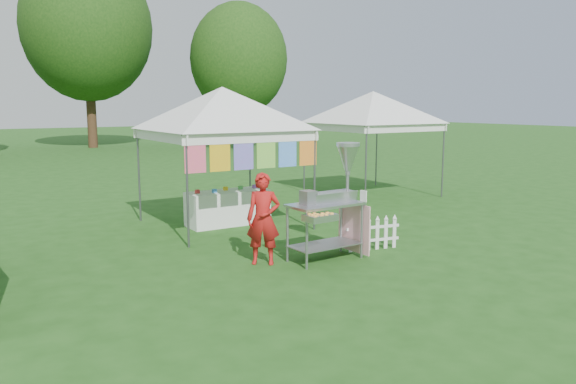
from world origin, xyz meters
TOP-DOWN VIEW (x-y plane):
  - ground at (0.00, 0.00)m, footprint 120.00×120.00m
  - canopy_main at (0.00, 3.49)m, footprint 4.24×4.24m
  - canopy_right at (5.50, 5.00)m, footprint 4.24×4.24m
  - tree_mid at (3.00, 28.00)m, footprint 7.60×7.60m
  - tree_right at (10.00, 22.00)m, footprint 5.60×5.60m
  - donut_cart at (0.43, 0.05)m, footprint 1.42×1.03m
  - vendor at (-0.78, 0.40)m, footprint 0.66×0.63m
  - picket_fence at (1.35, 0.12)m, footprint 1.06×0.23m
  - display_table at (0.10, 3.52)m, footprint 1.80×0.70m

SIDE VIEW (x-z plane):
  - ground at x=0.00m, z-range 0.00..0.00m
  - picket_fence at x=1.35m, z-range 0.01..0.57m
  - display_table at x=0.10m, z-range 0.00..0.75m
  - vendor at x=-0.78m, z-range 0.00..1.53m
  - donut_cart at x=0.43m, z-range 0.17..2.15m
  - canopy_main at x=0.00m, z-range 1.26..4.71m
  - canopy_right at x=5.50m, z-range 1.27..4.72m
  - tree_right at x=10.00m, z-range 0.97..9.39m
  - tree_mid at x=3.00m, z-range 1.38..12.90m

